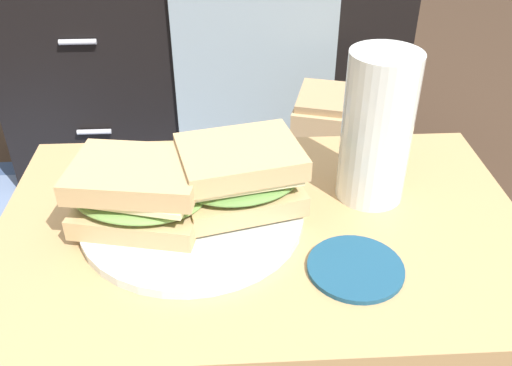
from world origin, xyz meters
TOP-DOWN VIEW (x-y plane):
  - side_table at (0.00, 0.00)m, footprint 0.56×0.36m
  - tv_cabinet at (-0.09, 0.95)m, footprint 0.96×0.46m
  - area_rug at (-0.36, 0.47)m, footprint 1.10×0.84m
  - plate at (-0.07, 0.01)m, footprint 0.23×0.23m
  - sandwich_front at (-0.12, -0.00)m, footprint 0.15×0.13m
  - sandwich_back at (-0.02, 0.02)m, footprint 0.15×0.13m
  - beer_glass at (0.12, 0.05)m, footprint 0.07×0.07m
  - coaster at (0.08, -0.08)m, footprint 0.09×0.09m
  - paper_bag at (0.20, 0.52)m, footprint 0.22×0.19m

SIDE VIEW (x-z plane):
  - area_rug at x=-0.36m, z-range 0.00..0.01m
  - paper_bag at x=0.20m, z-range 0.00..0.36m
  - tv_cabinet at x=-0.09m, z-range 0.00..0.58m
  - side_table at x=0.00m, z-range 0.14..0.60m
  - coaster at x=0.08m, z-range 0.46..0.47m
  - plate at x=-0.07m, z-range 0.46..0.47m
  - sandwich_front at x=-0.12m, z-range 0.47..0.54m
  - sandwich_back at x=-0.02m, z-range 0.47..0.54m
  - beer_glass at x=0.12m, z-range 0.46..0.63m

